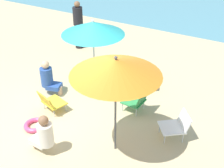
{
  "coord_description": "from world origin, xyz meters",
  "views": [
    {
      "loc": [
        3.64,
        -4.35,
        4.31
      ],
      "look_at": [
        0.66,
        0.81,
        0.7
      ],
      "focal_mm": 47.03,
      "sensor_mm": 36.0,
      "label": 1
    }
  ],
  "objects_px": {
    "umbrella_orange": "(116,67)",
    "beach_chair_b": "(144,79)",
    "swim_ring": "(35,125)",
    "umbrella_teal": "(93,28)",
    "beach_chair_e": "(138,99)",
    "person_c": "(78,25)",
    "person_b": "(44,134)",
    "beach_chair_c": "(176,125)",
    "beach_chair_d": "(51,102)",
    "person_a": "(48,78)"
  },
  "relations": [
    {
      "from": "beach_chair_e",
      "to": "person_a",
      "type": "distance_m",
      "value": 2.44
    },
    {
      "from": "beach_chair_e",
      "to": "umbrella_orange",
      "type": "bearing_deg",
      "value": 100.26
    },
    {
      "from": "beach_chair_c",
      "to": "person_c",
      "type": "bearing_deg",
      "value": -70.18
    },
    {
      "from": "beach_chair_c",
      "to": "person_b",
      "type": "relative_size",
      "value": 0.82
    },
    {
      "from": "person_a",
      "to": "person_c",
      "type": "bearing_deg",
      "value": 94.68
    },
    {
      "from": "beach_chair_e",
      "to": "umbrella_teal",
      "type": "bearing_deg",
      "value": -6.26
    },
    {
      "from": "beach_chair_c",
      "to": "person_a",
      "type": "relative_size",
      "value": 0.79
    },
    {
      "from": "person_c",
      "to": "swim_ring",
      "type": "xyz_separation_m",
      "value": [
        1.71,
        -4.15,
        -0.77
      ]
    },
    {
      "from": "beach_chair_c",
      "to": "swim_ring",
      "type": "relative_size",
      "value": 1.48
    },
    {
      "from": "umbrella_orange",
      "to": "beach_chair_c",
      "type": "bearing_deg",
      "value": 45.47
    },
    {
      "from": "beach_chair_e",
      "to": "swim_ring",
      "type": "bearing_deg",
      "value": 47.74
    },
    {
      "from": "beach_chair_e",
      "to": "person_b",
      "type": "xyz_separation_m",
      "value": [
        -1.02,
        -2.18,
        0.1
      ]
    },
    {
      "from": "beach_chair_e",
      "to": "person_a",
      "type": "bearing_deg",
      "value": 13.56
    },
    {
      "from": "swim_ring",
      "to": "umbrella_orange",
      "type": "bearing_deg",
      "value": 9.19
    },
    {
      "from": "umbrella_orange",
      "to": "beach_chair_b",
      "type": "bearing_deg",
      "value": 101.45
    },
    {
      "from": "beach_chair_d",
      "to": "person_a",
      "type": "distance_m",
      "value": 0.88
    },
    {
      "from": "person_a",
      "to": "swim_ring",
      "type": "xyz_separation_m",
      "value": [
        0.64,
        -1.28,
        -0.42
      ]
    },
    {
      "from": "umbrella_teal",
      "to": "person_b",
      "type": "distance_m",
      "value": 2.8
    },
    {
      "from": "beach_chair_e",
      "to": "person_c",
      "type": "bearing_deg",
      "value": -31.66
    },
    {
      "from": "beach_chair_d",
      "to": "person_c",
      "type": "xyz_separation_m",
      "value": [
        -1.65,
        3.5,
        0.53
      ]
    },
    {
      "from": "swim_ring",
      "to": "umbrella_teal",
      "type": "bearing_deg",
      "value": 79.21
    },
    {
      "from": "person_b",
      "to": "swim_ring",
      "type": "relative_size",
      "value": 1.81
    },
    {
      "from": "beach_chair_b",
      "to": "person_a",
      "type": "xyz_separation_m",
      "value": [
        -2.07,
        -1.47,
        0.17
      ]
    },
    {
      "from": "beach_chair_b",
      "to": "umbrella_teal",
      "type": "bearing_deg",
      "value": 19.43
    },
    {
      "from": "person_a",
      "to": "person_c",
      "type": "xyz_separation_m",
      "value": [
        -1.07,
        2.86,
        0.35
      ]
    },
    {
      "from": "swim_ring",
      "to": "person_b",
      "type": "bearing_deg",
      "value": -32.63
    },
    {
      "from": "person_c",
      "to": "umbrella_teal",
      "type": "bearing_deg",
      "value": 2.81
    },
    {
      "from": "beach_chair_c",
      "to": "person_c",
      "type": "distance_m",
      "value": 5.43
    },
    {
      "from": "beach_chair_b",
      "to": "beach_chair_e",
      "type": "xyz_separation_m",
      "value": [
        0.33,
        -1.05,
        0.05
      ]
    },
    {
      "from": "beach_chair_d",
      "to": "person_a",
      "type": "height_order",
      "value": "person_a"
    },
    {
      "from": "beach_chair_e",
      "to": "person_b",
      "type": "bearing_deg",
      "value": 68.44
    },
    {
      "from": "beach_chair_c",
      "to": "umbrella_orange",
      "type": "bearing_deg",
      "value": 7.34
    },
    {
      "from": "beach_chair_e",
      "to": "beach_chair_c",
      "type": "bearing_deg",
      "value": 162.44
    },
    {
      "from": "beach_chair_c",
      "to": "person_b",
      "type": "xyz_separation_m",
      "value": [
        -2.14,
        -1.75,
        0.12
      ]
    },
    {
      "from": "person_a",
      "to": "beach_chair_b",
      "type": "bearing_deg",
      "value": 19.72
    },
    {
      "from": "person_a",
      "to": "person_c",
      "type": "distance_m",
      "value": 3.08
    },
    {
      "from": "umbrella_orange",
      "to": "person_c",
      "type": "distance_m",
      "value": 5.39
    },
    {
      "from": "beach_chair_c",
      "to": "beach_chair_e",
      "type": "height_order",
      "value": "beach_chair_e"
    },
    {
      "from": "umbrella_orange",
      "to": "swim_ring",
      "type": "height_order",
      "value": "umbrella_orange"
    },
    {
      "from": "beach_chair_b",
      "to": "swim_ring",
      "type": "height_order",
      "value": "beach_chair_b"
    },
    {
      "from": "umbrella_teal",
      "to": "beach_chair_c",
      "type": "height_order",
      "value": "umbrella_teal"
    },
    {
      "from": "beach_chair_c",
      "to": "beach_chair_d",
      "type": "xyz_separation_m",
      "value": [
        -2.93,
        -0.63,
        -0.03
      ]
    },
    {
      "from": "umbrella_teal",
      "to": "person_b",
      "type": "relative_size",
      "value": 2.21
    },
    {
      "from": "umbrella_orange",
      "to": "beach_chair_b",
      "type": "relative_size",
      "value": 2.95
    },
    {
      "from": "beach_chair_e",
      "to": "swim_ring",
      "type": "xyz_separation_m",
      "value": [
        -1.75,
        -1.71,
        -0.3
      ]
    },
    {
      "from": "beach_chair_c",
      "to": "beach_chair_d",
      "type": "distance_m",
      "value": 3.0
    },
    {
      "from": "umbrella_teal",
      "to": "beach_chair_b",
      "type": "xyz_separation_m",
      "value": [
        1.05,
        0.81,
        -1.51
      ]
    },
    {
      "from": "beach_chair_d",
      "to": "person_a",
      "type": "relative_size",
      "value": 0.69
    },
    {
      "from": "beach_chair_d",
      "to": "person_a",
      "type": "bearing_deg",
      "value": 59.38
    },
    {
      "from": "umbrella_teal",
      "to": "person_c",
      "type": "distance_m",
      "value": 3.18
    }
  ]
}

